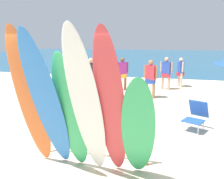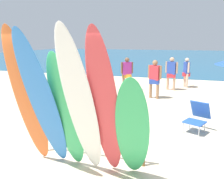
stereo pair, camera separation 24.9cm
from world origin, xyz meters
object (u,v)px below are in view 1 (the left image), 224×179
surfboard_blue_1 (47,105)px  beach_chair_red (196,114)px  beachgoer_photographing (91,75)px  surfboard_red_4 (111,109)px  surfboard_white_3 (86,107)px  surfboard_rack (94,137)px  beachgoer_midbeach (151,76)px  beachgoer_near_rack (122,72)px  surfboard_orange_0 (31,101)px  beachgoer_by_water (166,71)px  surfboard_green_2 (71,114)px  beachgoer_strolling (181,70)px  surfboard_green_5 (138,130)px

surfboard_blue_1 → beach_chair_red: size_ratio=3.24×
surfboard_blue_1 → beachgoer_photographing: (-1.24, 5.74, -0.35)m
surfboard_red_4 → beachgoer_photographing: bearing=113.7°
surfboard_white_3 → surfboard_red_4: bearing=13.5°
beach_chair_red → surfboard_blue_1: bearing=-107.9°
surfboard_rack → surfboard_red_4: (0.56, -0.74, 0.84)m
surfboard_white_3 → beachgoer_midbeach: 6.32m
beachgoer_near_rack → beach_chair_red: size_ratio=1.82×
surfboard_orange_0 → beachgoer_photographing: surfboard_orange_0 is taller
beachgoer_by_water → beach_chair_red: 5.28m
surfboard_green_2 → surfboard_blue_1: bearing=-156.4°
surfboard_orange_0 → beachgoer_strolling: 9.37m
beachgoer_strolling → beachgoer_midbeach: bearing=133.7°
surfboard_rack → beachgoer_by_water: 7.49m
surfboard_red_4 → surfboard_green_5: size_ratio=1.37×
surfboard_rack → surfboard_white_3: size_ratio=0.81×
surfboard_rack → beachgoer_near_rack: (-0.85, 6.66, 0.44)m
surfboard_white_3 → beachgoer_midbeach: size_ratio=1.78×
beachgoer_midbeach → beachgoer_strolling: bearing=-95.3°
surfboard_blue_1 → surfboard_green_5: bearing=9.1°
beachgoer_midbeach → surfboard_rack: bearing=103.0°
beach_chair_red → surfboard_rack: bearing=-109.4°
surfboard_green_5 → beachgoer_by_water: (0.18, 8.00, -0.05)m
surfboard_orange_0 → beachgoer_strolling: size_ratio=1.85×
surfboard_rack → surfboard_green_5: 1.26m
surfboard_blue_1 → beachgoer_near_rack: bearing=96.1°
surfboard_blue_1 → beachgoer_by_water: size_ratio=1.77×
surfboard_green_2 → beachgoer_near_rack: 7.31m
surfboard_green_2 → beachgoer_near_rack: bearing=98.5°
surfboard_orange_0 → surfboard_blue_1: surfboard_orange_0 is taller
surfboard_rack → surfboard_red_4: 1.26m
beachgoer_midbeach → beachgoer_strolling: size_ratio=1.06×
surfboard_blue_1 → surfboard_red_4: 1.14m
surfboard_white_3 → beachgoer_by_water: (1.01, 8.19, -0.43)m
surfboard_green_2 → beach_chair_red: 3.76m
surfboard_white_3 → beachgoer_near_rack: size_ratio=1.80×
surfboard_green_2 → beachgoer_by_water: size_ratio=1.48×
surfboard_rack → surfboard_green_2: size_ratio=0.97×
surfboard_green_5 → beachgoer_near_rack: (-1.83, 7.27, -0.05)m
beachgoer_near_rack → beachgoer_strolling: 3.14m
surfboard_orange_0 → surfboard_rack: bearing=33.8°
beachgoer_near_rack → beachgoer_photographing: beachgoer_photographing is taller
surfboard_white_3 → surfboard_green_2: bearing=158.8°
beachgoer_strolling → surfboard_rack: bearing=145.5°
surfboard_green_2 → beachgoer_by_water: 8.13m
beachgoer_near_rack → beachgoer_photographing: bearing=-150.4°
beachgoer_midbeach → beachgoer_by_water: size_ratio=1.01×
surfboard_orange_0 → surfboard_green_5: size_ratio=1.37×
beachgoer_photographing → beachgoer_strolling: (3.67, 3.26, -0.09)m
surfboard_orange_0 → beachgoer_photographing: bearing=97.0°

